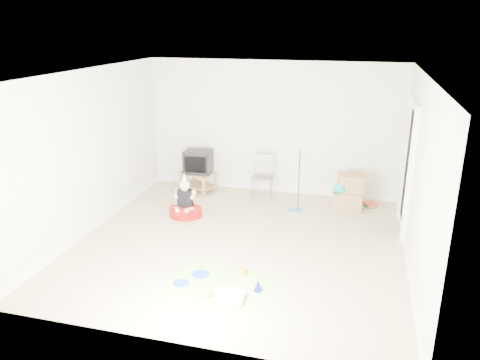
% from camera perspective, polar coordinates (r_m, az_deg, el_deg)
% --- Properties ---
extents(ground, '(5.00, 5.00, 0.00)m').
position_cam_1_polar(ground, '(7.38, -0.05, -7.67)').
color(ground, tan).
rests_on(ground, ground).
extents(doorway_recess, '(0.02, 0.90, 2.05)m').
position_cam_1_polar(doorway_recess, '(7.95, 19.85, 1.11)').
color(doorway_recess, black).
rests_on(doorway_recess, ground).
extents(tv_stand, '(0.74, 0.61, 0.40)m').
position_cam_1_polar(tv_stand, '(9.51, -5.06, 0.03)').
color(tv_stand, olive).
rests_on(tv_stand, ground).
extents(crt_tv, '(0.56, 0.48, 0.46)m').
position_cam_1_polar(crt_tv, '(9.40, -5.12, 2.25)').
color(crt_tv, black).
rests_on(crt_tv, tv_stand).
extents(folding_chair, '(0.44, 0.42, 0.88)m').
position_cam_1_polar(folding_chair, '(9.00, 2.72, 0.23)').
color(folding_chair, gray).
rests_on(folding_chair, ground).
extents(cardboard_boxes, '(0.57, 0.46, 0.67)m').
position_cam_1_polar(cardboard_boxes, '(8.76, 13.03, -1.52)').
color(cardboard_boxes, '#9E784C').
rests_on(cardboard_boxes, ground).
extents(floor_mop, '(0.28, 0.36, 1.07)m').
position_cam_1_polar(floor_mop, '(8.53, 6.80, -2.13)').
color(floor_mop, '#246AB7').
rests_on(floor_mop, ground).
extents(book_pile, '(0.29, 0.33, 0.06)m').
position_cam_1_polar(book_pile, '(9.11, 15.58, -2.88)').
color(book_pile, '#257038').
rests_on(book_pile, ground).
extents(seated_woman, '(0.64, 0.64, 0.81)m').
position_cam_1_polar(seated_woman, '(8.32, -6.66, -3.29)').
color(seated_woman, '#9E150E').
rests_on(seated_woman, ground).
extents(party_mat, '(1.46, 1.15, 0.01)m').
position_cam_1_polar(party_mat, '(6.35, -2.46, -12.35)').
color(party_mat, '#EC3196').
rests_on(party_mat, ground).
extents(birthday_cake, '(0.34, 0.28, 0.15)m').
position_cam_1_polar(birthday_cake, '(5.97, -1.16, -14.05)').
color(birthday_cake, white).
rests_on(birthday_cake, party_mat).
extents(blue_plate_near, '(0.24, 0.24, 0.01)m').
position_cam_1_polar(blue_plate_near, '(6.53, -4.82, -11.37)').
color(blue_plate_near, '#173CBE').
rests_on(blue_plate_near, party_mat).
extents(blue_plate_far, '(0.26, 0.26, 0.01)m').
position_cam_1_polar(blue_plate_far, '(6.36, -7.20, -12.36)').
color(blue_plate_far, '#173CBE').
rests_on(blue_plate_far, party_mat).
extents(orange_cup_near, '(0.10, 0.10, 0.09)m').
position_cam_1_polar(orange_cup_near, '(6.49, 0.37, -11.10)').
color(orange_cup_near, orange).
rests_on(orange_cup_near, party_mat).
extents(orange_cup_far, '(0.07, 0.07, 0.08)m').
position_cam_1_polar(orange_cup_far, '(6.03, -3.77, -13.73)').
color(orange_cup_far, orange).
rests_on(orange_cup_far, party_mat).
extents(blue_party_hat, '(0.15, 0.15, 0.16)m').
position_cam_1_polar(blue_party_hat, '(6.13, 2.20, -12.71)').
color(blue_party_hat, '#171DA2').
rests_on(blue_party_hat, party_mat).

